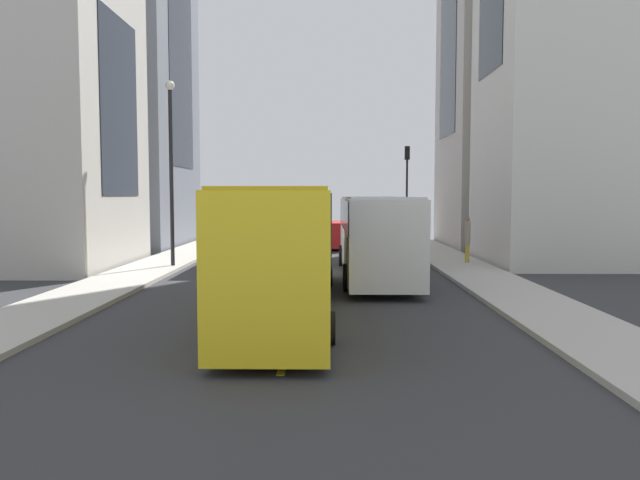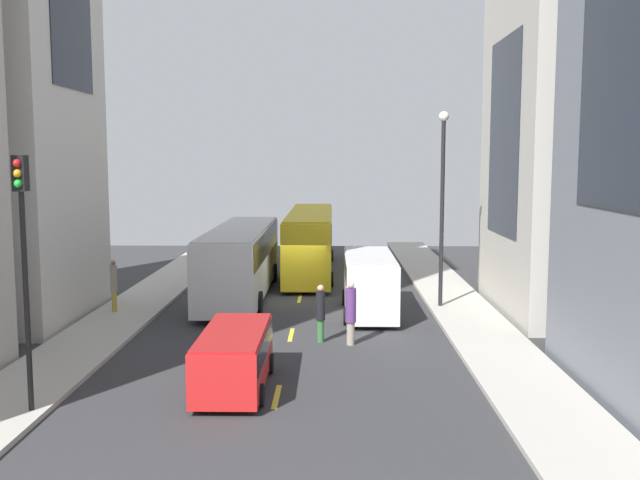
{
  "view_description": "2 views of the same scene",
  "coord_description": "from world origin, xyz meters",
  "px_view_note": "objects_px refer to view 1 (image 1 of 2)",
  "views": [
    {
      "loc": [
        -0.9,
        26.53,
        3.42
      ],
      "look_at": [
        -0.61,
        3.58,
        1.76
      ],
      "focal_mm": 34.88,
      "sensor_mm": 36.0,
      "label": 1
    },
    {
      "loc": [
        1.54,
        -33.12,
        6.6
      ],
      "look_at": [
        0.87,
        5.89,
        2.14
      ],
      "focal_mm": 39.75,
      "sensor_mm": 36.0,
      "label": 2
    }
  ],
  "objects_px": {
    "delivery_van_white": "(244,235)",
    "pedestrian_walking_far": "(291,236)",
    "car_red_0": "(334,233)",
    "streetcar_yellow": "(289,238)",
    "city_bus_white": "(374,229)",
    "pedestrian_crossing_near": "(273,235)",
    "traffic_light_near_corner": "(407,177)",
    "pedestrian_crossing_mid": "(467,238)"
  },
  "relations": [
    {
      "from": "pedestrian_walking_far",
      "to": "pedestrian_crossing_near",
      "type": "bearing_deg",
      "value": -60.21
    },
    {
      "from": "city_bus_white",
      "to": "pedestrian_crossing_mid",
      "type": "bearing_deg",
      "value": -138.48
    },
    {
      "from": "city_bus_white",
      "to": "pedestrian_crossing_mid",
      "type": "height_order",
      "value": "city_bus_white"
    },
    {
      "from": "streetcar_yellow",
      "to": "pedestrian_walking_far",
      "type": "relative_size",
      "value": 6.99
    },
    {
      "from": "pedestrian_crossing_near",
      "to": "car_red_0",
      "type": "bearing_deg",
      "value": 18.89
    },
    {
      "from": "delivery_van_white",
      "to": "pedestrian_crossing_near",
      "type": "relative_size",
      "value": 2.7
    },
    {
      "from": "streetcar_yellow",
      "to": "city_bus_white",
      "type": "bearing_deg",
      "value": -113.1
    },
    {
      "from": "car_red_0",
      "to": "pedestrian_walking_far",
      "type": "bearing_deg",
      "value": 65.37
    },
    {
      "from": "city_bus_white",
      "to": "traffic_light_near_corner",
      "type": "height_order",
      "value": "traffic_light_near_corner"
    },
    {
      "from": "delivery_van_white",
      "to": "car_red_0",
      "type": "bearing_deg",
      "value": -114.0
    },
    {
      "from": "delivery_van_white",
      "to": "car_red_0",
      "type": "distance_m",
      "value": 10.86
    },
    {
      "from": "city_bus_white",
      "to": "pedestrian_crossing_near",
      "type": "height_order",
      "value": "city_bus_white"
    },
    {
      "from": "pedestrian_walking_far",
      "to": "pedestrian_crossing_mid",
      "type": "bearing_deg",
      "value": 111.79
    },
    {
      "from": "delivery_van_white",
      "to": "pedestrian_crossing_mid",
      "type": "relative_size",
      "value": 2.78
    },
    {
      "from": "city_bus_white",
      "to": "pedestrian_walking_far",
      "type": "height_order",
      "value": "city_bus_white"
    },
    {
      "from": "city_bus_white",
      "to": "car_red_0",
      "type": "height_order",
      "value": "city_bus_white"
    },
    {
      "from": "pedestrian_crossing_mid",
      "to": "pedestrian_crossing_near",
      "type": "bearing_deg",
      "value": -29.7
    },
    {
      "from": "streetcar_yellow",
      "to": "pedestrian_crossing_mid",
      "type": "distance_m",
      "value": 14.12
    },
    {
      "from": "car_red_0",
      "to": "traffic_light_near_corner",
      "type": "xyz_separation_m",
      "value": [
        -4.96,
        -2.27,
        3.64
      ]
    },
    {
      "from": "streetcar_yellow",
      "to": "car_red_0",
      "type": "bearing_deg",
      "value": -94.18
    },
    {
      "from": "pedestrian_crossing_near",
      "to": "delivery_van_white",
      "type": "bearing_deg",
      "value": -136.12
    },
    {
      "from": "delivery_van_white",
      "to": "streetcar_yellow",
      "type": "bearing_deg",
      "value": 104.22
    },
    {
      "from": "city_bus_white",
      "to": "pedestrian_crossing_near",
      "type": "relative_size",
      "value": 5.65
    },
    {
      "from": "city_bus_white",
      "to": "traffic_light_near_corner",
      "type": "bearing_deg",
      "value": -101.84
    },
    {
      "from": "delivery_van_white",
      "to": "pedestrian_walking_far",
      "type": "relative_size",
      "value": 2.92
    },
    {
      "from": "traffic_light_near_corner",
      "to": "car_red_0",
      "type": "bearing_deg",
      "value": 24.62
    },
    {
      "from": "pedestrian_walking_far",
      "to": "car_red_0",
      "type": "bearing_deg",
      "value": -156.79
    },
    {
      "from": "city_bus_white",
      "to": "streetcar_yellow",
      "type": "bearing_deg",
      "value": 66.9
    },
    {
      "from": "car_red_0",
      "to": "pedestrian_crossing_near",
      "type": "bearing_deg",
      "value": 54.57
    },
    {
      "from": "pedestrian_walking_far",
      "to": "traffic_light_near_corner",
      "type": "distance_m",
      "value": 11.11
    },
    {
      "from": "streetcar_yellow",
      "to": "pedestrian_walking_far",
      "type": "bearing_deg",
      "value": -86.92
    },
    {
      "from": "car_red_0",
      "to": "traffic_light_near_corner",
      "type": "bearing_deg",
      "value": -155.38
    },
    {
      "from": "city_bus_white",
      "to": "pedestrian_crossing_near",
      "type": "distance_m",
      "value": 10.33
    },
    {
      "from": "delivery_van_white",
      "to": "car_red_0",
      "type": "xyz_separation_m",
      "value": [
        -4.41,
        -9.91,
        -0.5
      ]
    },
    {
      "from": "pedestrian_crossing_near",
      "to": "pedestrian_walking_far",
      "type": "distance_m",
      "value": 1.14
    },
    {
      "from": "car_red_0",
      "to": "traffic_light_near_corner",
      "type": "relative_size",
      "value": 0.73
    },
    {
      "from": "streetcar_yellow",
      "to": "pedestrian_walking_far",
      "type": "distance_m",
      "value": 16.0
    },
    {
      "from": "traffic_light_near_corner",
      "to": "pedestrian_walking_far",
      "type": "bearing_deg",
      "value": 45.61
    },
    {
      "from": "streetcar_yellow",
      "to": "car_red_0",
      "type": "relative_size",
      "value": 3.09
    },
    {
      "from": "streetcar_yellow",
      "to": "pedestrian_crossing_near",
      "type": "xyz_separation_m",
      "value": [
        1.94,
        -16.3,
        -0.92
      ]
    },
    {
      "from": "city_bus_white",
      "to": "pedestrian_crossing_mid",
      "type": "distance_m",
      "value": 6.52
    },
    {
      "from": "delivery_van_white",
      "to": "car_red_0",
      "type": "relative_size",
      "value": 1.29
    }
  ]
}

